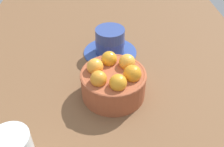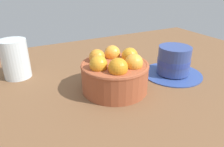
% 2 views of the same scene
% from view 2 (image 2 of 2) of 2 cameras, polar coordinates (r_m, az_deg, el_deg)
% --- Properties ---
extents(ground_plane, '(1.26, 0.90, 0.05)m').
position_cam_2_polar(ground_plane, '(0.54, 0.72, -6.53)').
color(ground_plane, brown).
extents(terracotta_bowl, '(0.16, 0.16, 0.10)m').
position_cam_2_polar(terracotta_bowl, '(0.50, 0.79, 0.21)').
color(terracotta_bowl, '#9E4C2D').
rests_on(terracotta_bowl, ground_plane).
extents(coffee_cup, '(0.17, 0.17, 0.08)m').
position_cam_2_polar(coffee_cup, '(0.61, 16.57, 2.72)').
color(coffee_cup, '#304993').
rests_on(coffee_cup, ground_plane).
extents(water_glass, '(0.07, 0.07, 0.11)m').
position_cam_2_polar(water_glass, '(0.62, -24.76, 3.61)').
color(water_glass, silver).
rests_on(water_glass, ground_plane).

